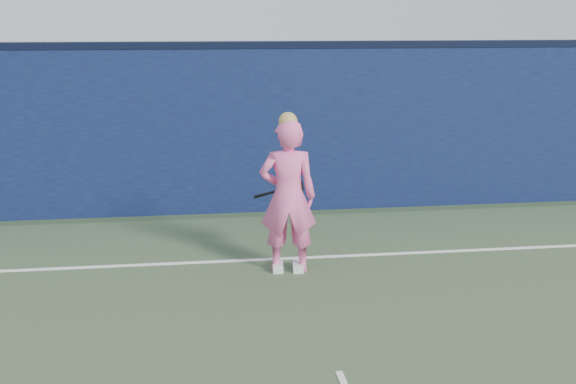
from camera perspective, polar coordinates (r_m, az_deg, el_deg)
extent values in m
cube|color=#0D103B|center=(11.19, -1.61, 4.89)|extent=(24.00, 0.40, 2.50)
cube|color=black|center=(11.07, -1.65, 11.56)|extent=(24.00, 0.42, 0.10)
imported|color=pink|center=(8.41, 0.00, -0.37)|extent=(0.71, 0.51, 1.82)
sphere|color=tan|center=(8.25, 0.00, 5.58)|extent=(0.22, 0.22, 0.22)
cube|color=white|center=(8.67, 0.80, -5.90)|extent=(0.15, 0.29, 0.10)
cube|color=white|center=(8.66, -0.80, -5.92)|extent=(0.15, 0.29, 0.10)
torus|color=black|center=(8.82, 0.20, 0.31)|extent=(0.34, 0.09, 0.33)
torus|color=#BAC712|center=(8.82, 0.20, 0.31)|extent=(0.28, 0.06, 0.27)
cylinder|color=beige|center=(8.82, 0.20, 0.31)|extent=(0.27, 0.05, 0.27)
cylinder|color=black|center=(8.87, -1.40, -0.06)|extent=(0.30, 0.06, 0.11)
cylinder|color=black|center=(8.90, -2.30, -0.31)|extent=(0.14, 0.05, 0.07)
cube|color=white|center=(9.07, 0.16, -5.26)|extent=(11.00, 0.08, 0.01)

